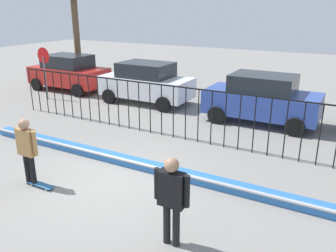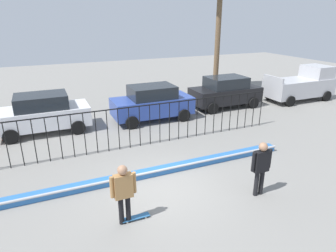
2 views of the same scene
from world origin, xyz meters
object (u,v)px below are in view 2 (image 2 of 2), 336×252
camera_operator (261,164)px  skateboard (136,217)px  parked_car_blue (152,103)px  parked_car_black (225,92)px  parked_car_white (43,113)px  pickup_truck (302,85)px  skateboarder (123,189)px

camera_operator → skateboard: bearing=4.8°
parked_car_blue → parked_car_black: bearing=9.5°
parked_car_white → parked_car_blue: bearing=-7.6°
parked_car_blue → pickup_truck: (10.70, -0.12, 0.06)m
pickup_truck → parked_car_blue: bearing=177.2°
skateboarder → parked_car_white: 8.42m
camera_operator → pickup_truck: size_ratio=0.39×
skateboarder → pickup_truck: bearing=22.3°
parked_car_white → camera_operator: bearing=-58.9°
camera_operator → pickup_truck: 13.04m
skateboarder → parked_car_white: bearing=95.9°
skateboarder → camera_operator: bearing=-10.5°
camera_operator → parked_car_black: size_ratio=0.42×
skateboard → parked_car_black: (8.51, 8.36, 0.91)m
skateboard → camera_operator: camera_operator is taller
parked_car_white → parked_car_black: bearing=-3.2°
camera_operator → parked_car_blue: size_ratio=0.42×
camera_operator → parked_car_blue: bearing=-76.5°
skateboard → pickup_truck: 16.19m
skateboarder → pickup_truck: size_ratio=0.38×
skateboard → parked_car_white: size_ratio=0.19×
skateboarder → skateboard: size_ratio=2.22×
parked_car_black → camera_operator: bearing=-119.9°
camera_operator → parked_car_white: 10.48m
parked_car_white → parked_car_blue: same height
skateboard → parked_car_black: 11.96m
skateboard → parked_car_black: bearing=23.2°
camera_operator → parked_car_black: (4.53, 8.72, -0.11)m
skateboarder → parked_car_blue: size_ratio=0.41×
skateboard → parked_car_blue: 8.65m
skateboarder → parked_car_black: size_ratio=0.41×
pickup_truck → parked_car_white: bearing=176.2°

